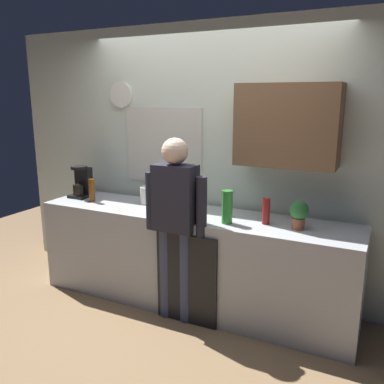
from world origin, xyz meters
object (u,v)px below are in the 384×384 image
at_px(cup_yellow_cup, 168,211).
at_px(potted_plant, 299,213).
at_px(bottle_olive_oil, 187,196).
at_px(bottle_clear_soda, 227,207).
at_px(person_at_sink, 176,215).
at_px(dish_soap, 161,195).
at_px(cup_white_mug, 151,206).
at_px(bottle_green_wine, 201,206).
at_px(storage_canister, 147,195).
at_px(bottle_amber_beer, 92,190).
at_px(coffee_maker, 82,183).
at_px(bottle_red_vinegar, 266,211).

height_order(cup_yellow_cup, potted_plant, potted_plant).
distance_m(bottle_olive_oil, bottle_clear_soda, 0.56).
relative_size(potted_plant, person_at_sink, 0.14).
height_order(cup_yellow_cup, dish_soap, dish_soap).
bearing_deg(person_at_sink, bottle_olive_oil, 107.90).
distance_m(cup_white_mug, potted_plant, 1.33).
relative_size(bottle_green_wine, person_at_sink, 0.19).
relative_size(cup_white_mug, dish_soap, 0.53).
bearing_deg(storage_canister, person_at_sink, -37.19).
xyz_separation_m(bottle_amber_beer, cup_yellow_cup, (0.94, -0.11, -0.07)).
relative_size(bottle_amber_beer, dish_soap, 1.28).
height_order(coffee_maker, person_at_sink, person_at_sink).
relative_size(bottle_amber_beer, bottle_olive_oil, 0.92).
bearing_deg(cup_yellow_cup, dish_soap, 127.71).
xyz_separation_m(bottle_amber_beer, dish_soap, (0.66, 0.25, -0.04)).
bearing_deg(potted_plant, bottle_green_wine, -164.54).
height_order(cup_white_mug, potted_plant, potted_plant).
bearing_deg(cup_white_mug, storage_canister, 128.29).
relative_size(bottle_olive_oil, cup_white_mug, 2.63).
height_order(bottle_clear_soda, cup_yellow_cup, bottle_clear_soda).
height_order(bottle_red_vinegar, cup_yellow_cup, bottle_red_vinegar).
bearing_deg(bottle_clear_soda, potted_plant, 11.10).
relative_size(bottle_olive_oil, person_at_sink, 0.16).
bearing_deg(coffee_maker, dish_soap, 8.38).
distance_m(bottle_amber_beer, cup_yellow_cup, 0.95).
bearing_deg(coffee_maker, potted_plant, -2.05).
bearing_deg(cup_white_mug, bottle_clear_soda, -1.77).
distance_m(coffee_maker, cup_white_mug, 0.97).
bearing_deg(bottle_clear_soda, bottle_red_vinegar, 22.55).
relative_size(coffee_maker, bottle_green_wine, 1.10).
bearing_deg(potted_plant, dish_soap, 171.34).
bearing_deg(potted_plant, bottle_red_vinegar, 177.45).
height_order(bottle_amber_beer, storage_canister, bottle_amber_beer).
relative_size(cup_white_mug, person_at_sink, 0.06).
height_order(coffee_maker, cup_yellow_cup, coffee_maker).
distance_m(coffee_maker, bottle_red_vinegar, 2.01).
relative_size(cup_yellow_cup, potted_plant, 0.37).
bearing_deg(dish_soap, cup_white_mug, -78.08).
relative_size(bottle_green_wine, storage_canister, 1.76).
bearing_deg(dish_soap, bottle_amber_beer, -159.41).
distance_m(bottle_olive_oil, cup_yellow_cup, 0.30).
relative_size(coffee_maker, bottle_clear_soda, 1.18).
bearing_deg(bottle_olive_oil, bottle_red_vinegar, -8.92).
distance_m(coffee_maker, bottle_green_wine, 1.55).
bearing_deg(bottle_clear_soda, bottle_olive_oil, 153.58).
bearing_deg(potted_plant, bottle_amber_beer, -179.00).
relative_size(bottle_clear_soda, cup_yellow_cup, 3.29).
bearing_deg(bottle_amber_beer, bottle_red_vinegar, 1.54).
distance_m(cup_yellow_cup, potted_plant, 1.13).
height_order(cup_white_mug, cup_yellow_cup, cup_white_mug).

